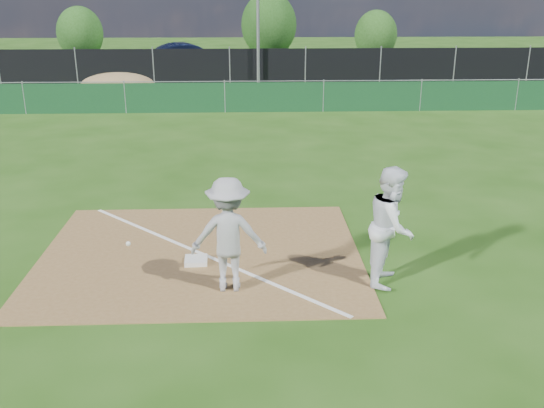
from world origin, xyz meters
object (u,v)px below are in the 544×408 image
at_px(play_at_first, 228,235).
at_px(tree_mid, 269,25).
at_px(first_base, 196,260).
at_px(runner, 392,226).
at_px(car_right, 283,62).
at_px(car_left, 106,63).
at_px(tree_left, 80,33).
at_px(tree_right, 376,35).
at_px(car_mid, 189,57).
at_px(light_pole, 258,4).

relative_size(play_at_first, tree_mid, 0.50).
relative_size(first_base, play_at_first, 0.18).
height_order(runner, car_right, runner).
distance_m(car_left, car_right, 10.38).
relative_size(car_left, tree_left, 1.10).
relative_size(tree_mid, tree_right, 1.34).
bearing_deg(tree_left, tree_right, -2.04).
xyz_separation_m(play_at_first, tree_left, (-11.04, 34.12, 0.90)).
xyz_separation_m(first_base, car_right, (3.12, 26.78, 0.56)).
height_order(first_base, car_mid, car_mid).
bearing_deg(light_pole, play_at_first, -92.27).
distance_m(car_right, tree_right, 8.79).
distance_m(runner, tree_left, 36.64).
relative_size(play_at_first, runner, 1.12).
bearing_deg(car_left, light_pole, -134.36).
relative_size(light_pole, runner, 3.91).
bearing_deg(tree_mid, car_left, -142.04).
height_order(runner, car_mid, runner).
bearing_deg(tree_mid, car_right, -85.20).
xyz_separation_m(car_left, tree_left, (-3.15, 6.97, 1.19)).
xyz_separation_m(runner, tree_right, (6.43, 33.22, 0.74)).
bearing_deg(first_base, tree_right, 73.17).
bearing_deg(tree_mid, tree_right, -10.70).
bearing_deg(first_base, car_mid, 95.32).
distance_m(runner, tree_right, 33.85).
height_order(first_base, play_at_first, play_at_first).
relative_size(car_right, tree_right, 1.23).
relative_size(light_pole, tree_right, 2.34).
relative_size(light_pole, car_right, 1.90).
bearing_deg(tree_left, car_mid, -34.63).
relative_size(first_base, car_mid, 0.08).
bearing_deg(first_base, play_at_first, -57.59).
xyz_separation_m(car_right, tree_mid, (-0.59, 6.98, 1.73)).
xyz_separation_m(first_base, tree_mid, (2.53, 33.76, 2.29)).
bearing_deg(play_at_first, car_mid, 96.41).
bearing_deg(first_base, runner, -13.94).
bearing_deg(car_mid, first_base, 166.68).
distance_m(car_mid, car_right, 5.78).
height_order(play_at_first, tree_right, tree_right).
height_order(play_at_first, car_left, play_at_first).
height_order(play_at_first, tree_mid, tree_mid).
bearing_deg(runner, play_at_first, 113.91).
distance_m(light_pole, runner, 23.19).
bearing_deg(tree_mid, car_mid, -130.21).
distance_m(car_right, tree_left, 14.97).
bearing_deg(light_pole, tree_left, 137.35).
distance_m(car_left, tree_left, 7.74).
height_order(first_base, runner, runner).
distance_m(car_mid, tree_left, 9.55).
xyz_separation_m(play_at_first, runner, (2.72, 0.18, 0.04)).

